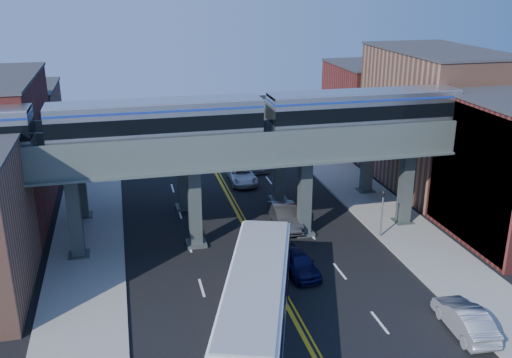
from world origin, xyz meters
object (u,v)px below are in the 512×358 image
car_lane_d (254,161)px  stop_sign (273,247)px  transit_train (157,122)px  car_lane_a (298,262)px  car_lane_b (285,216)px  traffic_signal (382,209)px  car_lane_c (242,175)px  transit_bus (256,306)px  car_parked_curb (465,319)px

car_lane_d → stop_sign: bearing=-104.9°
transit_train → car_lane_a: size_ratio=9.82×
transit_train → car_lane_d: bearing=57.4°
stop_sign → car_lane_a: size_ratio=0.60×
transit_train → car_lane_b: transit_train is taller
traffic_signal → car_lane_d: (-5.22, 18.05, -1.56)m
stop_sign → car_lane_c: 17.25m
transit_bus → car_parked_curb: size_ratio=2.99×
car_lane_b → stop_sign: bearing=-109.5°
traffic_signal → transit_bus: 15.05m
car_lane_a → car_lane_d: size_ratio=0.86×
traffic_signal → car_lane_b: traffic_signal is taller
car_lane_c → car_parked_curb: size_ratio=1.07×
transit_train → stop_sign: size_ratio=16.23×
transit_bus → car_lane_c: bearing=8.3°
transit_bus → car_lane_b: transit_bus is taller
car_lane_c → car_lane_a: bearing=-88.5°
traffic_signal → car_lane_a: bearing=-154.3°
transit_train → car_lane_a: transit_train is taller
transit_train → car_parked_curb: size_ratio=9.12×
traffic_signal → transit_bus: bearing=-140.4°
transit_train → traffic_signal: bearing=-7.4°
stop_sign → car_lane_a: stop_sign is taller
car_lane_d → car_parked_curb: 30.20m
car_parked_curb → car_lane_c: bearing=-71.9°
transit_train → car_lane_d: size_ratio=8.42×
car_lane_a → car_parked_curb: size_ratio=0.93×
transit_train → car_parked_curb: bearing=-43.1°
transit_train → car_lane_a: 12.87m
stop_sign → car_lane_c: bearing=84.5°
car_lane_b → car_parked_curb: size_ratio=1.07×
transit_bus → car_lane_d: (6.38, 27.63, -1.09)m
transit_bus → traffic_signal: bearing=-31.8°
transit_bus → car_parked_curb: (10.90, -2.22, -1.05)m
transit_bus → car_lane_a: bearing=-16.2°
transit_train → car_lane_c: bearing=56.0°
stop_sign → car_lane_b: stop_sign is taller
stop_sign → traffic_signal: bearing=18.6°
transit_train → transit_bus: 14.21m
car_lane_c → car_parked_curb: 26.76m
stop_sign → car_lane_b: 7.23m
stop_sign → transit_bus: size_ratio=0.19×
stop_sign → transit_bus: transit_bus is taller
traffic_signal → car_parked_curb: 11.92m
car_parked_curb → car_lane_a: bearing=-46.9°
stop_sign → car_lane_a: (1.50, -0.56, -1.02)m
car_lane_b → car_lane_d: bearing=89.4°
car_lane_a → car_lane_d: car_lane_a is taller
traffic_signal → car_parked_curb: (-0.70, -11.80, -1.53)m
stop_sign → car_lane_d: stop_sign is taller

